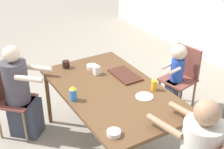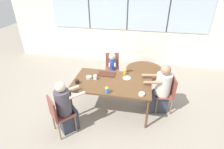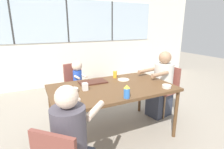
{
  "view_description": "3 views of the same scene",
  "coord_description": "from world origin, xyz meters",
  "px_view_note": "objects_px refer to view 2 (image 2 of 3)",
  "views": [
    {
      "loc": [
        2.48,
        -1.48,
        2.5
      ],
      "look_at": [
        0.0,
        0.0,
        0.96
      ],
      "focal_mm": 50.0,
      "sensor_mm": 36.0,
      "label": 1
    },
    {
      "loc": [
        0.62,
        -3.22,
        2.84
      ],
      "look_at": [
        0.0,
        0.0,
        0.96
      ],
      "focal_mm": 28.0,
      "sensor_mm": 36.0,
      "label": 2
    },
    {
      "loc": [
        -1.03,
        -2.13,
        1.62
      ],
      "look_at": [
        0.0,
        0.0,
        0.96
      ],
      "focal_mm": 28.0,
      "sensor_mm": 36.0,
      "label": 3
    }
  ],
  "objects_px": {
    "person_man_blue_shirt": "(161,91)",
    "milk_carton_small": "(95,77)",
    "bowl_white_shallow": "(142,94)",
    "juice_glass": "(125,72)",
    "folded_table_stack": "(144,70)",
    "chair_for_woman_green_shirt": "(58,113)",
    "coffee_mug": "(77,82)",
    "sippy_cup": "(107,90)",
    "bowl_cereal": "(89,77)",
    "person_toddler": "(112,68)",
    "chair_for_toddler": "(112,65)",
    "person_woman_green_shirt": "(66,109)",
    "chair_for_man_blue_shirt": "(168,91)"
  },
  "relations": [
    {
      "from": "bowl_cereal",
      "to": "sippy_cup",
      "type": "bearing_deg",
      "value": -42.55
    },
    {
      "from": "person_woman_green_shirt",
      "to": "chair_for_man_blue_shirt",
      "type": "bearing_deg",
      "value": 70.61
    },
    {
      "from": "person_toddler",
      "to": "sippy_cup",
      "type": "xyz_separation_m",
      "value": [
        0.19,
        -1.55,
        0.35
      ]
    },
    {
      "from": "person_toddler",
      "to": "coffee_mug",
      "type": "xyz_separation_m",
      "value": [
        -0.52,
        -1.32,
        0.31
      ]
    },
    {
      "from": "chair_for_man_blue_shirt",
      "to": "bowl_white_shallow",
      "type": "distance_m",
      "value": 0.88
    },
    {
      "from": "chair_for_woman_green_shirt",
      "to": "folded_table_stack",
      "type": "height_order",
      "value": "chair_for_woman_green_shirt"
    },
    {
      "from": "bowl_white_shallow",
      "to": "bowl_cereal",
      "type": "height_order",
      "value": "bowl_cereal"
    },
    {
      "from": "milk_carton_small",
      "to": "folded_table_stack",
      "type": "height_order",
      "value": "milk_carton_small"
    },
    {
      "from": "bowl_white_shallow",
      "to": "folded_table_stack",
      "type": "bearing_deg",
      "value": 88.91
    },
    {
      "from": "chair_for_toddler",
      "to": "person_woman_green_shirt",
      "type": "bearing_deg",
      "value": 64.78
    },
    {
      "from": "sippy_cup",
      "to": "chair_for_man_blue_shirt",
      "type": "bearing_deg",
      "value": 27.45
    },
    {
      "from": "person_toddler",
      "to": "chair_for_woman_green_shirt",
      "type": "bearing_deg",
      "value": 60.93
    },
    {
      "from": "chair_for_woman_green_shirt",
      "to": "chair_for_man_blue_shirt",
      "type": "height_order",
      "value": "same"
    },
    {
      "from": "folded_table_stack",
      "to": "milk_carton_small",
      "type": "bearing_deg",
      "value": -119.08
    },
    {
      "from": "chair_for_woman_green_shirt",
      "to": "folded_table_stack",
      "type": "distance_m",
      "value": 3.37
    },
    {
      "from": "coffee_mug",
      "to": "bowl_cereal",
      "type": "bearing_deg",
      "value": 54.52
    },
    {
      "from": "milk_carton_small",
      "to": "bowl_white_shallow",
      "type": "relative_size",
      "value": 0.82
    },
    {
      "from": "person_toddler",
      "to": "bowl_cereal",
      "type": "relative_size",
      "value": 7.86
    },
    {
      "from": "bowl_cereal",
      "to": "folded_table_stack",
      "type": "xyz_separation_m",
      "value": [
        1.26,
        1.97,
        -0.74
      ]
    },
    {
      "from": "person_man_blue_shirt",
      "to": "juice_glass",
      "type": "height_order",
      "value": "person_man_blue_shirt"
    },
    {
      "from": "bowl_white_shallow",
      "to": "folded_table_stack",
      "type": "xyz_separation_m",
      "value": [
        0.05,
        2.39,
        -0.74
      ]
    },
    {
      "from": "juice_glass",
      "to": "bowl_cereal",
      "type": "xyz_separation_m",
      "value": [
        -0.79,
        -0.34,
        -0.03
      ]
    },
    {
      "from": "person_man_blue_shirt",
      "to": "milk_carton_small",
      "type": "xyz_separation_m",
      "value": [
        -1.48,
        -0.16,
        0.3
      ]
    },
    {
      "from": "juice_glass",
      "to": "person_toddler",
      "type": "bearing_deg",
      "value": 121.42
    },
    {
      "from": "sippy_cup",
      "to": "bowl_cereal",
      "type": "height_order",
      "value": "sippy_cup"
    },
    {
      "from": "chair_for_toddler",
      "to": "bowl_white_shallow",
      "type": "relative_size",
      "value": 7.14
    },
    {
      "from": "person_toddler",
      "to": "juice_glass",
      "type": "height_order",
      "value": "person_toddler"
    },
    {
      "from": "chair_for_toddler",
      "to": "bowl_cereal",
      "type": "bearing_deg",
      "value": 65.0
    },
    {
      "from": "coffee_mug",
      "to": "bowl_white_shallow",
      "type": "bearing_deg",
      "value": -6.68
    },
    {
      "from": "person_toddler",
      "to": "juice_glass",
      "type": "distance_m",
      "value": 0.91
    },
    {
      "from": "person_woman_green_shirt",
      "to": "bowl_white_shallow",
      "type": "bearing_deg",
      "value": 60.25
    },
    {
      "from": "chair_for_woman_green_shirt",
      "to": "chair_for_toddler",
      "type": "xyz_separation_m",
      "value": [
        0.65,
        2.17,
        0.0
      ]
    },
    {
      "from": "person_man_blue_shirt",
      "to": "milk_carton_small",
      "type": "height_order",
      "value": "person_man_blue_shirt"
    },
    {
      "from": "chair_for_man_blue_shirt",
      "to": "milk_carton_small",
      "type": "relative_size",
      "value": 8.73
    },
    {
      "from": "sippy_cup",
      "to": "juice_glass",
      "type": "relative_size",
      "value": 1.48
    },
    {
      "from": "person_woman_green_shirt",
      "to": "person_toddler",
      "type": "distance_m",
      "value": 1.99
    },
    {
      "from": "person_toddler",
      "to": "bowl_white_shallow",
      "type": "relative_size",
      "value": 7.88
    },
    {
      "from": "chair_for_man_blue_shirt",
      "to": "folded_table_stack",
      "type": "height_order",
      "value": "chair_for_man_blue_shirt"
    },
    {
      "from": "juice_glass",
      "to": "folded_table_stack",
      "type": "xyz_separation_m",
      "value": [
        0.47,
        1.63,
        -0.78
      ]
    },
    {
      "from": "chair_for_toddler",
      "to": "person_toddler",
      "type": "relative_size",
      "value": 0.91
    },
    {
      "from": "chair_for_woman_green_shirt",
      "to": "milk_carton_small",
      "type": "xyz_separation_m",
      "value": [
        0.49,
        0.94,
        0.29
      ]
    },
    {
      "from": "person_woman_green_shirt",
      "to": "bowl_white_shallow",
      "type": "relative_size",
      "value": 9.44
    },
    {
      "from": "person_woman_green_shirt",
      "to": "person_toddler",
      "type": "height_order",
      "value": "person_woman_green_shirt"
    },
    {
      "from": "coffee_mug",
      "to": "milk_carton_small",
      "type": "distance_m",
      "value": 0.42
    },
    {
      "from": "coffee_mug",
      "to": "milk_carton_small",
      "type": "height_order",
      "value": "milk_carton_small"
    },
    {
      "from": "chair_for_toddler",
      "to": "person_man_blue_shirt",
      "type": "relative_size",
      "value": 0.75
    },
    {
      "from": "bowl_white_shallow",
      "to": "folded_table_stack",
      "type": "distance_m",
      "value": 2.5
    },
    {
      "from": "chair_for_toddler",
      "to": "folded_table_stack",
      "type": "bearing_deg",
      "value": -151.97
    },
    {
      "from": "bowl_white_shallow",
      "to": "bowl_cereal",
      "type": "relative_size",
      "value": 1.0
    },
    {
      "from": "milk_carton_small",
      "to": "bowl_white_shallow",
      "type": "xyz_separation_m",
      "value": [
        1.06,
        -0.4,
        -0.03
      ]
    }
  ]
}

